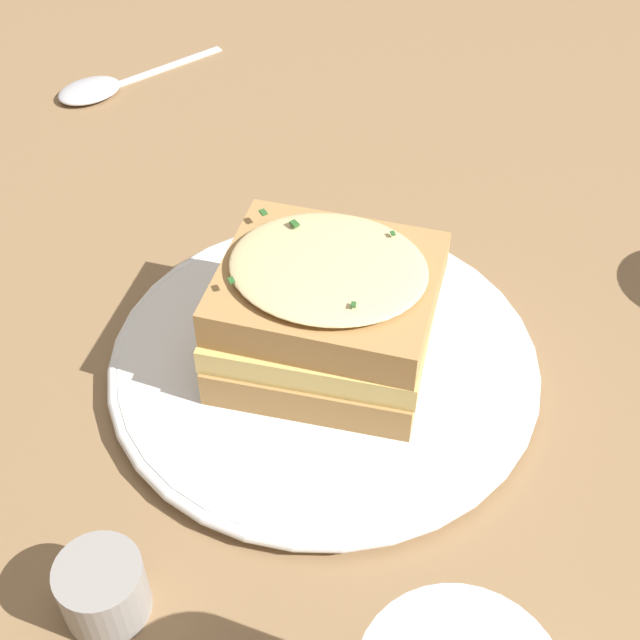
{
  "coord_description": "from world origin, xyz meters",
  "views": [
    {
      "loc": [
        0.35,
        0.18,
        0.43
      ],
      "look_at": [
        0.02,
        -0.0,
        0.04
      ],
      "focal_mm": 50.0,
      "sensor_mm": 36.0,
      "label": 1
    }
  ],
  "objects_px": {
    "condiment_pot": "(103,589)",
    "sandwich": "(322,311)",
    "spoon": "(99,87)",
    "dinner_plate": "(320,361)"
  },
  "relations": [
    {
      "from": "sandwich",
      "to": "condiment_pot",
      "type": "distance_m",
      "value": 0.2
    },
    {
      "from": "sandwich",
      "to": "condiment_pot",
      "type": "relative_size",
      "value": 3.45
    },
    {
      "from": "condiment_pot",
      "to": "sandwich",
      "type": "bearing_deg",
      "value": 175.97
    },
    {
      "from": "spoon",
      "to": "condiment_pot",
      "type": "relative_size",
      "value": 3.68
    },
    {
      "from": "condiment_pot",
      "to": "spoon",
      "type": "bearing_deg",
      "value": -140.0
    },
    {
      "from": "sandwich",
      "to": "spoon",
      "type": "relative_size",
      "value": 0.94
    },
    {
      "from": "dinner_plate",
      "to": "condiment_pot",
      "type": "xyz_separation_m",
      "value": [
        0.19,
        -0.01,
        0.01
      ]
    },
    {
      "from": "dinner_plate",
      "to": "spoon",
      "type": "height_order",
      "value": "dinner_plate"
    },
    {
      "from": "spoon",
      "to": "condiment_pot",
      "type": "xyz_separation_m",
      "value": [
        0.38,
        0.32,
        0.01
      ]
    },
    {
      "from": "sandwich",
      "to": "spoon",
      "type": "distance_m",
      "value": 0.39
    }
  ]
}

